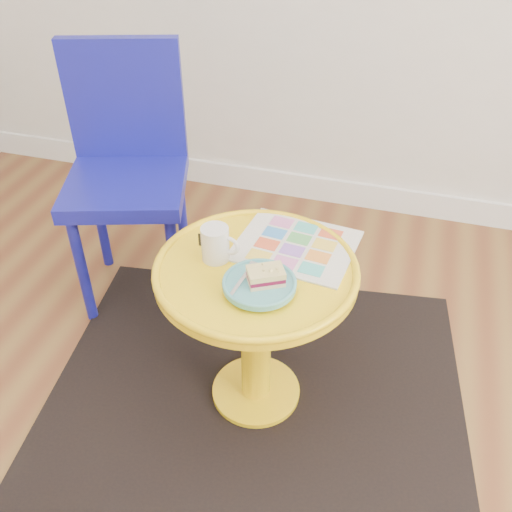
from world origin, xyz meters
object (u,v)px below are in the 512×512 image
(side_table, at_px, (256,308))
(newspaper, at_px, (296,245))
(chair, at_px, (127,160))
(plate, at_px, (259,285))
(mug, at_px, (216,243))

(side_table, relative_size, newspaper, 1.71)
(chair, xyz_separation_m, plate, (0.63, -0.52, 0.02))
(plate, bearing_deg, mug, 147.75)
(side_table, distance_m, chair, 0.76)
(side_table, distance_m, plate, 0.19)
(side_table, bearing_deg, newspaper, 57.36)
(chair, relative_size, newspaper, 2.83)
(mug, bearing_deg, newspaper, 36.77)
(side_table, relative_size, mug, 5.07)
(newspaper, bearing_deg, mug, -142.87)
(newspaper, bearing_deg, chair, 161.38)
(chair, height_order, plate, chair)
(mug, xyz_separation_m, plate, (0.15, -0.09, -0.03))
(newspaper, bearing_deg, side_table, -116.14)
(side_table, xyz_separation_m, newspaper, (0.08, 0.12, 0.15))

